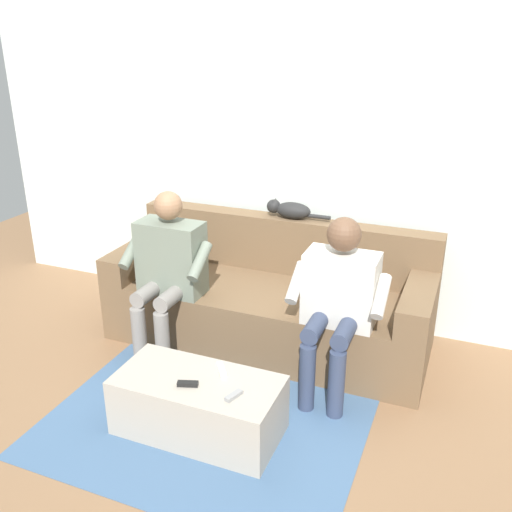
# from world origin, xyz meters

# --- Properties ---
(ground_plane) EXTENTS (8.00, 8.00, 0.00)m
(ground_plane) POSITION_xyz_m (0.00, 0.60, 0.00)
(ground_plane) COLOR #846042
(back_wall) EXTENTS (5.36, 0.06, 2.73)m
(back_wall) POSITION_xyz_m (0.00, -0.66, 1.37)
(back_wall) COLOR silver
(back_wall) RESTS_ON ground
(couch) EXTENTS (2.30, 0.86, 0.86)m
(couch) POSITION_xyz_m (0.00, -0.14, 0.30)
(couch) COLOR brown
(couch) RESTS_ON ground
(coffee_table) EXTENTS (0.93, 0.46, 0.35)m
(coffee_table) POSITION_xyz_m (0.00, 1.01, 0.17)
(coffee_table) COLOR #A89E8E
(coffee_table) RESTS_ON ground
(person_left_seated) EXTENTS (0.60, 0.54, 1.13)m
(person_left_seated) POSITION_xyz_m (-0.60, 0.28, 0.64)
(person_left_seated) COLOR beige
(person_left_seated) RESTS_ON ground
(person_right_seated) EXTENTS (0.60, 0.49, 1.16)m
(person_right_seated) POSITION_xyz_m (0.60, 0.28, 0.66)
(person_right_seated) COLOR slate
(person_right_seated) RESTS_ON ground
(cat_on_backrest) EXTENTS (0.49, 0.14, 0.13)m
(cat_on_backrest) POSITION_xyz_m (-0.04, -0.43, 0.92)
(cat_on_backrest) COLOR black
(cat_on_backrest) RESTS_ON couch
(remote_gray) EXTENTS (0.07, 0.12, 0.02)m
(remote_gray) POSITION_xyz_m (-0.25, 1.08, 0.36)
(remote_gray) COLOR gray
(remote_gray) RESTS_ON coffee_table
(remote_black) EXTENTS (0.12, 0.07, 0.02)m
(remote_black) POSITION_xyz_m (0.02, 1.08, 0.36)
(remote_black) COLOR black
(remote_black) RESTS_ON coffee_table
(remote_white) EXTENTS (0.11, 0.14, 0.02)m
(remote_white) POSITION_xyz_m (-0.09, 0.89, 0.36)
(remote_white) COLOR white
(remote_white) RESTS_ON coffee_table
(floor_rug) EXTENTS (1.83, 1.51, 0.01)m
(floor_rug) POSITION_xyz_m (0.00, 0.88, 0.00)
(floor_rug) COLOR #426084
(floor_rug) RESTS_ON ground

